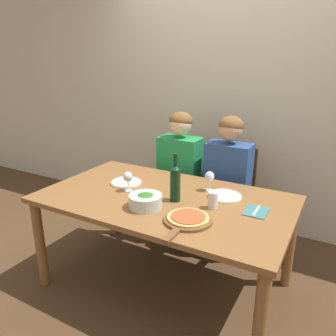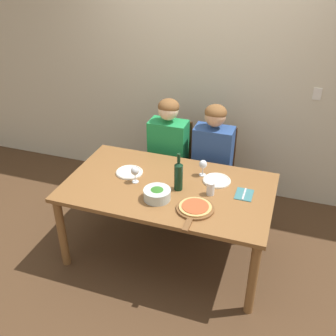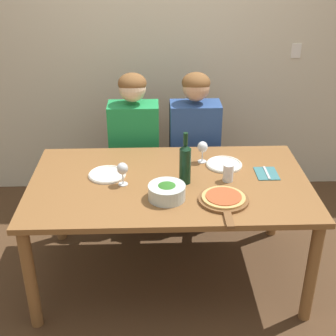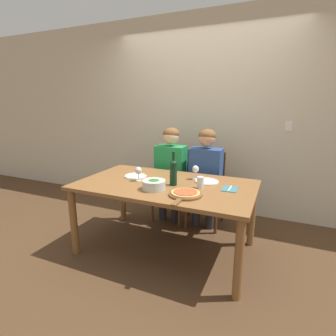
{
  "view_description": "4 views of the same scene",
  "coord_description": "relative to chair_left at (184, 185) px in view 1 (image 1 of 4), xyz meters",
  "views": [
    {
      "loc": [
        1.07,
        -1.87,
        1.67
      ],
      "look_at": [
        -0.05,
        0.14,
        0.9
      ],
      "focal_mm": 35.0,
      "sensor_mm": 36.0,
      "label": 1
    },
    {
      "loc": [
        0.91,
        -2.66,
        2.57
      ],
      "look_at": [
        -0.03,
        0.07,
        0.87
      ],
      "focal_mm": 42.0,
      "sensor_mm": 36.0,
      "label": 2
    },
    {
      "loc": [
        -0.1,
        -2.58,
        2.17
      ],
      "look_at": [
        -0.01,
        0.01,
        0.83
      ],
      "focal_mm": 50.0,
      "sensor_mm": 36.0,
      "label": 3
    },
    {
      "loc": [
        1.04,
        -2.31,
        1.53
      ],
      "look_at": [
        -0.04,
        0.17,
        0.85
      ],
      "focal_mm": 28.0,
      "sensor_mm": 36.0,
      "label": 4
    }
  ],
  "objects": [
    {
      "name": "person_man",
      "position": [
        0.47,
        -0.11,
        0.24
      ],
      "size": [
        0.47,
        0.51,
        1.23
      ],
      "color": "#28282D",
      "rests_on": "ground"
    },
    {
      "name": "wine_glass_left",
      "position": [
        -0.04,
        -0.85,
        0.34
      ],
      "size": [
        0.07,
        0.07,
        0.15
      ],
      "color": "silver",
      "rests_on": "dining_table"
    },
    {
      "name": "wine_glass_right",
      "position": [
        0.48,
        -0.55,
        0.34
      ],
      "size": [
        0.07,
        0.07,
        0.15
      ],
      "color": "silver",
      "rests_on": "dining_table"
    },
    {
      "name": "dinner_plate_left",
      "position": [
        -0.15,
        -0.73,
        0.25
      ],
      "size": [
        0.24,
        0.24,
        0.02
      ],
      "color": "silver",
      "rests_on": "dining_table"
    },
    {
      "name": "water_tumbler",
      "position": [
        0.61,
        -0.82,
        0.29
      ],
      "size": [
        0.07,
        0.07,
        0.11
      ],
      "color": "silver",
      "rests_on": "dining_table"
    },
    {
      "name": "ground_plane",
      "position": [
        0.25,
        -0.82,
        -0.5
      ],
      "size": [
        40.0,
        40.0,
        0.0
      ],
      "primitive_type": "plane",
      "color": "#4C331E"
    },
    {
      "name": "dining_table",
      "position": [
        0.25,
        -0.82,
        0.15
      ],
      "size": [
        1.77,
        1.02,
        0.74
      ],
      "color": "brown",
      "rests_on": "ground"
    },
    {
      "name": "broccoli_bowl",
      "position": [
        0.22,
        -1.03,
        0.28
      ],
      "size": [
        0.22,
        0.22,
        0.1
      ],
      "color": "silver",
      "rests_on": "dining_table"
    },
    {
      "name": "back_wall",
      "position": [
        0.25,
        0.49,
        0.85
      ],
      "size": [
        10.0,
        0.06,
        2.7
      ],
      "color": "beige",
      "rests_on": "ground"
    },
    {
      "name": "chair_left",
      "position": [
        0.0,
        0.0,
        0.0
      ],
      "size": [
        0.42,
        0.42,
        0.92
      ],
      "color": "brown",
      "rests_on": "ground"
    },
    {
      "name": "dinner_plate_right",
      "position": [
        0.62,
        -0.61,
        0.25
      ],
      "size": [
        0.24,
        0.24,
        0.02
      ],
      "color": "silver",
      "rests_on": "dining_table"
    },
    {
      "name": "pizza_on_board",
      "position": [
        0.55,
        -1.08,
        0.25
      ],
      "size": [
        0.3,
        0.44,
        0.04
      ],
      "color": "brown",
      "rests_on": "dining_table"
    },
    {
      "name": "chair_right",
      "position": [
        0.47,
        0.0,
        0.0
      ],
      "size": [
        0.42,
        0.42,
        0.92
      ],
      "color": "brown",
      "rests_on": "ground"
    },
    {
      "name": "fork_on_napkin",
      "position": [
        0.88,
        -0.74,
        0.24
      ],
      "size": [
        0.14,
        0.18,
        0.01
      ],
      "color": "#387075",
      "rests_on": "dining_table"
    },
    {
      "name": "wine_bottle",
      "position": [
        0.34,
        -0.83,
        0.37
      ],
      "size": [
        0.07,
        0.07,
        0.34
      ],
      "color": "black",
      "rests_on": "dining_table"
    },
    {
      "name": "person_woman",
      "position": [
        0.0,
        -0.11,
        0.24
      ],
      "size": [
        0.47,
        0.51,
        1.23
      ],
      "color": "#28282D",
      "rests_on": "ground"
    }
  ]
}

